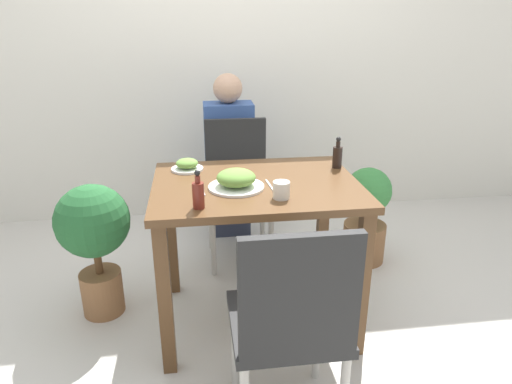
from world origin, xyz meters
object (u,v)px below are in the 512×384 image
at_px(chair_far, 238,182).
at_px(drink_cup, 281,190).
at_px(side_plate, 187,165).
at_px(potted_plant_left, 94,234).
at_px(sauce_bottle, 337,156).
at_px(potted_plant_right, 366,213).
at_px(condiment_bottle, 198,194).
at_px(person_figure, 229,158).
at_px(chair_near, 291,320).
at_px(food_plate, 236,180).

bearing_deg(chair_far, drink_cup, -83.83).
bearing_deg(chair_far, side_plate, -121.50).
bearing_deg(potted_plant_left, sauce_bottle, -0.10).
bearing_deg(sauce_bottle, side_plate, 175.46).
bearing_deg(potted_plant_right, chair_far, 166.14).
relative_size(chair_far, sauce_bottle, 5.48).
xyz_separation_m(drink_cup, potted_plant_left, (-0.90, 0.39, -0.35)).
height_order(condiment_bottle, person_figure, person_figure).
height_order(side_plate, drink_cup, drink_cup).
distance_m(chair_near, drink_cup, 0.59).
bearing_deg(side_plate, drink_cup, -47.65).
bearing_deg(sauce_bottle, condiment_bottle, -148.50).
relative_size(food_plate, potted_plant_left, 0.35).
relative_size(chair_far, potted_plant_left, 1.23).
relative_size(chair_far, drink_cup, 11.91).
xyz_separation_m(side_plate, potted_plant_left, (-0.49, -0.06, -0.33)).
xyz_separation_m(chair_near, potted_plant_right, (0.76, 1.26, -0.18)).
height_order(potted_plant_left, potted_plant_right, potted_plant_left).
bearing_deg(potted_plant_right, chair_near, -121.29).
distance_m(drink_cup, sauce_bottle, 0.54).
bearing_deg(drink_cup, potted_plant_right, 46.58).
height_order(chair_near, drink_cup, chair_near).
bearing_deg(sauce_bottle, person_figure, 118.71).
bearing_deg(side_plate, food_plate, -52.66).
height_order(chair_near, chair_far, same).
bearing_deg(sauce_bottle, chair_far, 130.11).
height_order(drink_cup, sauce_bottle, sauce_bottle).
distance_m(chair_near, person_figure, 1.81).
height_order(side_plate, potted_plant_left, side_plate).
relative_size(sauce_bottle, condiment_bottle, 1.00).
bearing_deg(food_plate, chair_near, -78.98).
height_order(chair_near, sauce_bottle, sauce_bottle).
height_order(chair_far, potted_plant_right, chair_far).
height_order(chair_far, potted_plant_left, chair_far).
distance_m(chair_near, food_plate, 0.74).
relative_size(drink_cup, potted_plant_right, 0.12).
bearing_deg(person_figure, potted_plant_right, -33.21).
bearing_deg(chair_far, potted_plant_right, -13.86).
height_order(food_plate, side_plate, food_plate).
height_order(drink_cup, person_figure, person_figure).
relative_size(chair_near, potted_plant_left, 1.23).
xyz_separation_m(side_plate, person_figure, (0.28, 0.85, -0.23)).
height_order(sauce_bottle, condiment_bottle, same).
relative_size(drink_cup, condiment_bottle, 0.46).
relative_size(side_plate, potted_plant_left, 0.22).
relative_size(sauce_bottle, person_figure, 0.14).
bearing_deg(chair_far, person_figure, 94.00).
bearing_deg(person_figure, food_plate, -92.79).
bearing_deg(drink_cup, condiment_bottle, -170.45).
height_order(sauce_bottle, potted_plant_left, sauce_bottle).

